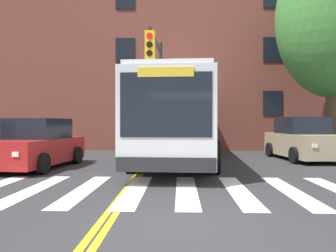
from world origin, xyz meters
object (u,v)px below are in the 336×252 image
at_px(car_red_near_lane, 38,145).
at_px(traffic_light_overhead, 157,74).
at_px(car_navy_behind_bus, 175,135).
at_px(city_bus, 179,119).
at_px(street_tree_curbside_large, 335,20).
at_px(car_tan_far_lane, 302,140).

distance_m(car_red_near_lane, traffic_light_overhead, 5.49).
bearing_deg(car_navy_behind_bus, car_red_near_lane, -113.60).
bearing_deg(city_bus, car_navy_behind_bus, 91.03).
height_order(traffic_light_overhead, street_tree_curbside_large, street_tree_curbside_large).
height_order(city_bus, street_tree_curbside_large, street_tree_curbside_large).
distance_m(city_bus, traffic_light_overhead, 2.14).
height_order(city_bus, car_navy_behind_bus, city_bus).
distance_m(city_bus, car_red_near_lane, 5.78).
bearing_deg(car_navy_behind_bus, street_tree_curbside_large, -45.14).
bearing_deg(street_tree_curbside_large, city_bus, -171.05).
relative_size(city_bus, car_tan_far_lane, 2.81).
xyz_separation_m(car_red_near_lane, car_tan_far_lane, (10.38, 2.81, 0.04)).
xyz_separation_m(traffic_light_overhead, street_tree_curbside_large, (8.13, 1.51, 2.70)).
xyz_separation_m(city_bus, car_tan_far_lane, (5.34, 0.14, -0.92)).
height_order(car_red_near_lane, traffic_light_overhead, traffic_light_overhead).
distance_m(car_tan_far_lane, street_tree_curbside_large, 5.89).
bearing_deg(traffic_light_overhead, car_navy_behind_bus, 84.95).
height_order(city_bus, car_red_near_lane, city_bus).
distance_m(car_red_near_lane, car_navy_behind_bus, 12.20).
distance_m(car_tan_far_lane, car_navy_behind_bus, 10.02).
distance_m(city_bus, car_navy_behind_bus, 8.57).
bearing_deg(car_tan_far_lane, city_bus, -178.53).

